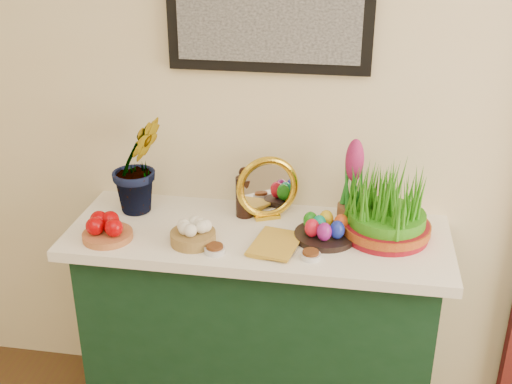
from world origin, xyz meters
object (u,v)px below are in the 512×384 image
at_px(book, 255,240).
at_px(wheatgrass_sabzeh, 388,208).
at_px(sideboard, 258,334).
at_px(hyacinth_green, 137,150).
at_px(mirror, 268,188).

xyz_separation_m(book, wheatgrass_sabzeh, (0.46, 0.13, 0.10)).
xyz_separation_m(sideboard, wheatgrass_sabzeh, (0.46, 0.03, 0.58)).
relative_size(hyacinth_green, mirror, 2.06).
distance_m(sideboard, mirror, 0.60).
xyz_separation_m(hyacinth_green, wheatgrass_sabzeh, (0.94, -0.07, -0.14)).
distance_m(hyacinth_green, mirror, 0.52).
bearing_deg(wheatgrass_sabzeh, book, -164.08).
bearing_deg(wheatgrass_sabzeh, hyacinth_green, 175.99).
relative_size(mirror, book, 1.17).
relative_size(sideboard, book, 6.24).
bearing_deg(hyacinth_green, book, -65.90).
height_order(sideboard, book, book).
xyz_separation_m(sideboard, book, (0.00, -0.10, 0.48)).
height_order(sideboard, wheatgrass_sabzeh, wheatgrass_sabzeh).
bearing_deg(wheatgrass_sabzeh, sideboard, -175.70).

